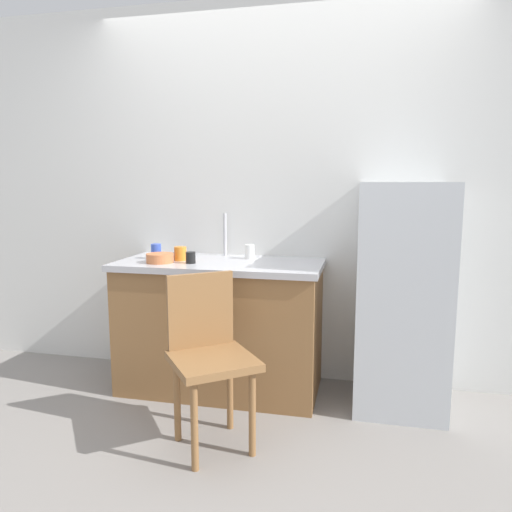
{
  "coord_description": "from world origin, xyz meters",
  "views": [
    {
      "loc": [
        0.58,
        -2.27,
        1.36
      ],
      "look_at": [
        -0.07,
        0.6,
        0.91
      ],
      "focal_mm": 33.48,
      "sensor_mm": 36.0,
      "label": 1
    }
  ],
  "objects_px": {
    "chair": "(209,352)",
    "terracotta_bowl": "(160,258)",
    "cup_orange": "(180,254)",
    "cup_black": "(191,258)",
    "refrigerator": "(401,297)",
    "cup_white": "(250,252)",
    "hotplate": "(176,255)",
    "cup_blue": "(156,251)"
  },
  "relations": [
    {
      "from": "chair",
      "to": "cup_black",
      "type": "relative_size",
      "value": 12.3
    },
    {
      "from": "chair",
      "to": "cup_black",
      "type": "bearing_deg",
      "value": 80.64
    },
    {
      "from": "refrigerator",
      "to": "cup_blue",
      "type": "bearing_deg",
      "value": -179.61
    },
    {
      "from": "chair",
      "to": "cup_black",
      "type": "height_order",
      "value": "cup_black"
    },
    {
      "from": "refrigerator",
      "to": "chair",
      "type": "relative_size",
      "value": 1.54
    },
    {
      "from": "refrigerator",
      "to": "cup_blue",
      "type": "relative_size",
      "value": 13.55
    },
    {
      "from": "chair",
      "to": "cup_white",
      "type": "relative_size",
      "value": 9.29
    },
    {
      "from": "cup_blue",
      "to": "cup_black",
      "type": "height_order",
      "value": "cup_blue"
    },
    {
      "from": "hotplate",
      "to": "cup_blue",
      "type": "bearing_deg",
      "value": -128.64
    },
    {
      "from": "chair",
      "to": "terracotta_bowl",
      "type": "bearing_deg",
      "value": 95.23
    },
    {
      "from": "hotplate",
      "to": "cup_white",
      "type": "bearing_deg",
      "value": 2.55
    },
    {
      "from": "cup_white",
      "to": "chair",
      "type": "bearing_deg",
      "value": -91.6
    },
    {
      "from": "hotplate",
      "to": "cup_blue",
      "type": "xyz_separation_m",
      "value": [
        -0.09,
        -0.12,
        0.04
      ]
    },
    {
      "from": "cup_orange",
      "to": "cup_black",
      "type": "xyz_separation_m",
      "value": [
        0.11,
        -0.09,
        -0.01
      ]
    },
    {
      "from": "terracotta_bowl",
      "to": "cup_orange",
      "type": "xyz_separation_m",
      "value": [
        0.09,
        0.11,
        0.02
      ]
    },
    {
      "from": "terracotta_bowl",
      "to": "cup_white",
      "type": "xyz_separation_m",
      "value": [
        0.52,
        0.28,
        0.02
      ]
    },
    {
      "from": "refrigerator",
      "to": "cup_white",
      "type": "bearing_deg",
      "value": 172.41
    },
    {
      "from": "cup_orange",
      "to": "cup_white",
      "type": "height_order",
      "value": "cup_white"
    },
    {
      "from": "terracotta_bowl",
      "to": "cup_orange",
      "type": "distance_m",
      "value": 0.15
    },
    {
      "from": "cup_white",
      "to": "cup_black",
      "type": "xyz_separation_m",
      "value": [
        -0.32,
        -0.26,
        -0.01
      ]
    },
    {
      "from": "terracotta_bowl",
      "to": "cup_black",
      "type": "distance_m",
      "value": 0.2
    },
    {
      "from": "cup_white",
      "to": "refrigerator",
      "type": "bearing_deg",
      "value": -7.59
    },
    {
      "from": "chair",
      "to": "hotplate",
      "type": "bearing_deg",
      "value": 84.25
    },
    {
      "from": "terracotta_bowl",
      "to": "cup_orange",
      "type": "height_order",
      "value": "cup_orange"
    },
    {
      "from": "refrigerator",
      "to": "cup_black",
      "type": "bearing_deg",
      "value": -174.3
    },
    {
      "from": "chair",
      "to": "cup_orange",
      "type": "distance_m",
      "value": 0.87
    },
    {
      "from": "refrigerator",
      "to": "chair",
      "type": "height_order",
      "value": "refrigerator"
    },
    {
      "from": "refrigerator",
      "to": "terracotta_bowl",
      "type": "height_order",
      "value": "refrigerator"
    },
    {
      "from": "chair",
      "to": "cup_orange",
      "type": "height_order",
      "value": "cup_orange"
    },
    {
      "from": "cup_white",
      "to": "hotplate",
      "type": "bearing_deg",
      "value": -177.45
    },
    {
      "from": "terracotta_bowl",
      "to": "cup_white",
      "type": "bearing_deg",
      "value": 28.05
    },
    {
      "from": "cup_black",
      "to": "terracotta_bowl",
      "type": "bearing_deg",
      "value": -174.61
    },
    {
      "from": "refrigerator",
      "to": "cup_white",
      "type": "xyz_separation_m",
      "value": [
        -0.97,
        0.13,
        0.23
      ]
    },
    {
      "from": "cup_black",
      "to": "cup_white",
      "type": "bearing_deg",
      "value": 38.83
    },
    {
      "from": "chair",
      "to": "cup_white",
      "type": "bearing_deg",
      "value": 50.81
    },
    {
      "from": "cup_orange",
      "to": "cup_blue",
      "type": "relative_size",
      "value": 0.9
    },
    {
      "from": "cup_white",
      "to": "cup_blue",
      "type": "height_order",
      "value": "cup_blue"
    },
    {
      "from": "refrigerator",
      "to": "cup_orange",
      "type": "xyz_separation_m",
      "value": [
        -1.4,
        -0.04,
        0.22
      ]
    },
    {
      "from": "terracotta_bowl",
      "to": "cup_white",
      "type": "distance_m",
      "value": 0.59
    },
    {
      "from": "refrigerator",
      "to": "hotplate",
      "type": "bearing_deg",
      "value": 175.9
    },
    {
      "from": "refrigerator",
      "to": "cup_orange",
      "type": "height_order",
      "value": "refrigerator"
    },
    {
      "from": "cup_white",
      "to": "cup_blue",
      "type": "xyz_separation_m",
      "value": [
        -0.61,
        -0.14,
        0.0
      ]
    }
  ]
}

